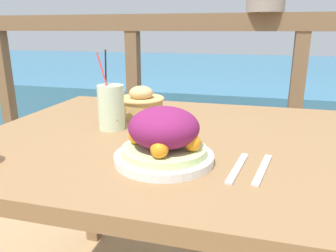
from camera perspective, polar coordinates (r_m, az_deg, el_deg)
The scene contains 8 objects.
patio_table at distance 1.03m, azimuth 0.21°, elevation -6.26°, with size 1.14×0.93×0.74m.
railing_fence at distance 1.85m, azimuth 7.42°, elevation 8.67°, with size 2.80×0.08×1.13m.
sea_backdrop at distance 4.39m, azimuth 11.70°, elevation 6.35°, with size 12.00×4.00×0.59m.
salad_plate at distance 0.78m, azimuth -0.69°, elevation -2.25°, with size 0.24×0.24×0.14m.
drink_glass at distance 1.05m, azimuth -9.87°, elevation 3.27°, with size 0.09×0.08×0.25m.
bread_basket at distance 1.19m, azimuth -4.66°, elevation 3.86°, with size 0.17×0.17×0.11m.
fork at distance 0.78m, azimuth 12.03°, elevation -7.10°, with size 0.04×0.18×0.00m.
knife at distance 0.78m, azimuth 16.13°, elevation -7.24°, with size 0.05×0.18×0.00m.
Camera 1 is at (0.24, -0.92, 1.05)m, focal length 35.00 mm.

